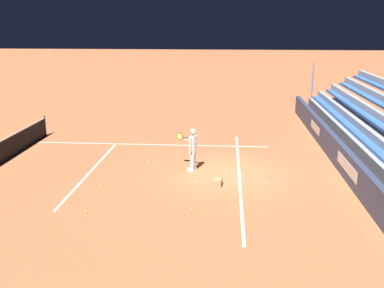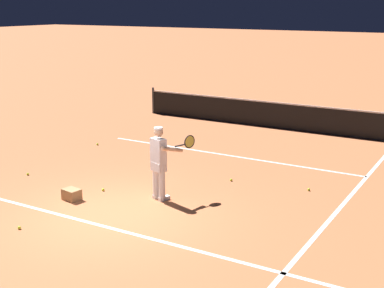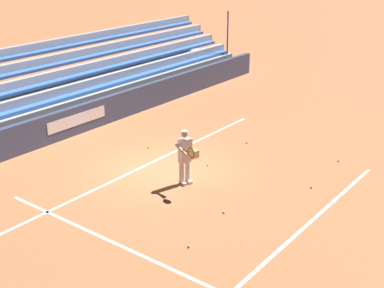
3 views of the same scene
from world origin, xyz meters
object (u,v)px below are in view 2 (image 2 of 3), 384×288
tennis_ball_midcourt (103,190)px  tennis_ball_by_box (163,153)px  ball_box_cardboard (72,194)px  tennis_ball_on_baseline (19,228)px  tennis_ball_far_left (97,144)px  tennis_player (160,162)px  tennis_ball_toward_net (28,174)px  tennis_ball_stray_back (231,180)px  tennis_ball_near_player (309,189)px  tennis_net (279,115)px

tennis_ball_midcourt → tennis_ball_by_box: bearing=99.1°
ball_box_cardboard → tennis_ball_on_baseline: 1.81m
ball_box_cardboard → tennis_ball_far_left: ball_box_cardboard is taller
tennis_ball_by_box → tennis_player: bearing=-57.3°
tennis_player → tennis_ball_by_box: bearing=122.7°
tennis_player → tennis_ball_far_left: bearing=145.6°
tennis_ball_on_baseline → tennis_ball_toward_net: size_ratio=1.00×
tennis_ball_stray_back → tennis_ball_near_player: bearing=8.7°
tennis_ball_by_box → tennis_ball_near_player: 4.93m
tennis_ball_toward_net → tennis_ball_midcourt: 2.51m
tennis_net → tennis_ball_far_left: bearing=-128.4°
tennis_ball_toward_net → ball_box_cardboard: bearing=-18.9°
tennis_ball_stray_back → tennis_ball_far_left: bearing=168.8°
tennis_ball_on_baseline → tennis_net: (1.14, 11.11, 0.46)m
tennis_ball_near_player → tennis_net: bearing=117.9°
tennis_ball_by_box → tennis_ball_on_baseline: (0.57, -6.08, 0.00)m
ball_box_cardboard → tennis_ball_on_baseline: ball_box_cardboard is taller
tennis_ball_near_player → tennis_ball_stray_back: bearing=-171.3°
tennis_ball_far_left → tennis_ball_stray_back: (5.31, -1.05, 0.00)m
tennis_ball_far_left → tennis_ball_stray_back: 5.41m
tennis_ball_near_player → tennis_ball_toward_net: bearing=-159.1°
ball_box_cardboard → tennis_ball_stray_back: 4.01m
tennis_ball_on_baseline → tennis_net: bearing=84.2°
tennis_ball_toward_net → tennis_ball_stray_back: bearing=25.3°
tennis_ball_near_player → tennis_net: (-3.14, 5.94, 0.46)m
ball_box_cardboard → tennis_ball_near_player: bearing=36.7°
tennis_ball_toward_net → tennis_ball_near_player: bearing=20.9°
tennis_ball_by_box → tennis_ball_stray_back: 3.14m
tennis_ball_near_player → tennis_ball_midcourt: bearing=-149.4°
ball_box_cardboard → tennis_ball_far_left: bearing=123.5°
tennis_ball_by_box → tennis_ball_toward_net: 4.02m
ball_box_cardboard → tennis_ball_stray_back: ball_box_cardboard is taller
tennis_ball_toward_net → tennis_ball_midcourt: size_ratio=1.00×
tennis_ball_on_baseline → tennis_ball_midcourt: 2.63m
tennis_ball_far_left → ball_box_cardboard: bearing=-56.5°
ball_box_cardboard → tennis_ball_midcourt: ball_box_cardboard is taller
tennis_player → tennis_ball_on_baseline: size_ratio=25.98×
tennis_ball_on_baseline → tennis_ball_midcourt: (-0.02, 2.63, 0.00)m
tennis_ball_by_box → tennis_ball_midcourt: size_ratio=1.00×
tennis_ball_by_box → tennis_ball_far_left: (-2.41, -0.16, 0.00)m
ball_box_cardboard → tennis_ball_by_box: 4.30m
tennis_ball_by_box → tennis_net: bearing=71.2°
tennis_ball_toward_net → tennis_ball_near_player: size_ratio=1.00×
tennis_ball_far_left → tennis_ball_midcourt: bearing=-48.0°
tennis_ball_by_box → tennis_ball_stray_back: (2.90, -1.21, 0.00)m
tennis_player → tennis_ball_by_box: 3.93m
tennis_ball_by_box → tennis_ball_stray_back: size_ratio=1.00×
ball_box_cardboard → tennis_ball_toward_net: size_ratio=6.06×
tennis_ball_midcourt → tennis_ball_near_player: 4.99m
tennis_ball_midcourt → tennis_ball_near_player: bearing=30.6°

